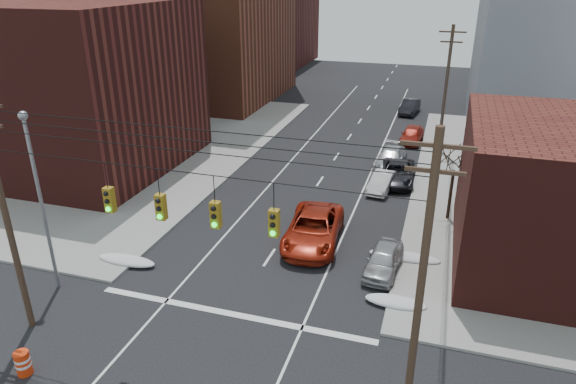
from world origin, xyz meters
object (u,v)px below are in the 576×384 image
Objects in this scene: lot_car_d at (135,153)px; parked_car_b at (382,182)px; parked_car_f at (410,107)px; construction_barrel at (23,363)px; red_pickup at (313,229)px; lot_car_c at (133,155)px; parked_car_e at (412,135)px; parked_car_a at (384,260)px; parked_car_c at (397,172)px; lot_car_b at (156,145)px; parked_car_d at (390,158)px; lot_car_a at (141,156)px.

parked_car_b is at bearing -103.54° from lot_car_d.
parked_car_b is 23.20m from parked_car_f.
lot_car_d is 25.08m from construction_barrel.
red_pickup reaches higher than lot_car_c.
construction_barrel is (-12.45, -35.68, -0.22)m from parked_car_e.
red_pickup is 1.46× the size of parked_car_e.
red_pickup reaches higher than construction_barrel.
parked_car_e is (-0.45, 23.62, 0.06)m from parked_car_a.
parked_car_c is 5.18× the size of construction_barrel.
parked_car_b is 20.17m from lot_car_b.
lot_car_d reaches higher than construction_barrel.
lot_car_c reaches higher than parked_car_b.
parked_car_c reaches higher than parked_car_a.
parked_car_d is 18.01m from parked_car_f.
lot_car_d is (-20.89, -5.32, 0.01)m from parked_car_d.
red_pickup is 1.38× the size of parked_car_f.
lot_car_b is 26.77m from construction_barrel.
parked_car_c is at bearing -98.30° from lot_car_d.
parked_car_c is at bearing -83.05° from lot_car_a.
parked_car_d reaches higher than parked_car_a.
parked_car_a is 25.39m from lot_car_b.
parked_car_f is 31.20m from lot_car_a.
parked_car_e is 37.79m from construction_barrel.
parked_car_f is at bearing 89.53° from parked_car_c.
parked_car_e reaches higher than lot_car_c.
parked_car_d is (-0.90, 3.19, -0.01)m from parked_car_c.
lot_car_b reaches higher than parked_car_b.
parked_car_f is at bearing 97.59° from parked_car_a.
parked_car_f is 0.86× the size of lot_car_b.
lot_car_a is 1.24× the size of lot_car_d.
parked_car_f is 4.49× the size of construction_barrel.
construction_barrel is at bearing -104.55° from parked_car_e.
parked_car_b is 0.89× the size of parked_car_e.
lot_car_b is (-21.67, 13.23, 0.21)m from parked_car_a.
lot_car_b reaches higher than lot_car_a.
construction_barrel is (-11.30, -46.50, -0.24)m from parked_car_f.
parked_car_c reaches higher than parked_car_d.
red_pickup is 18.88m from lot_car_a.
construction_barrel is at bearing -108.76° from parked_car_b.
red_pickup is 1.26× the size of parked_car_d.
construction_barrel is at bearing -125.73° from red_pickup.
parked_car_a is at bearing -131.63° from lot_car_b.
lot_car_c is 24.76m from construction_barrel.
parked_car_a is 0.92× the size of parked_car_e.
parked_car_c is (0.90, 2.00, 0.10)m from parked_car_b.
red_pickup is 6.20× the size of construction_barrel.
parked_car_b is 0.73× the size of parked_car_c.
parked_car_f reaches higher than parked_car_a.
lot_car_d is at bearing 148.62° from lot_car_b.
parked_car_d is at bearing -83.82° from parked_car_f.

